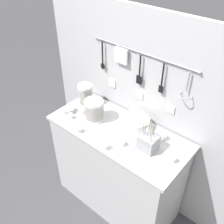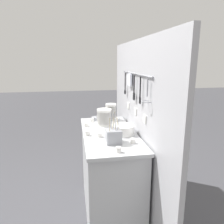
{
  "view_description": "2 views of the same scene",
  "coord_description": "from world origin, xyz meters",
  "px_view_note": "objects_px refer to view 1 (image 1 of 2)",
  "views": [
    {
      "loc": [
        0.99,
        -1.24,
        2.34
      ],
      "look_at": [
        -0.03,
        -0.04,
        1.13
      ],
      "focal_mm": 42.0,
      "sensor_mm": 36.0,
      "label": 1
    },
    {
      "loc": [
        2.08,
        -0.34,
        1.64
      ],
      "look_at": [
        -0.02,
        0.04,
        1.14
      ],
      "focal_mm": 35.0,
      "sensor_mm": 36.0,
      "label": 2
    }
  ],
  "objects_px": {
    "bowl_stack_tall_left": "(85,95)",
    "cup_centre": "(106,147)",
    "plate_stack": "(136,123)",
    "cup_beside_plates": "(71,116)",
    "cup_back_right": "(79,130)",
    "cup_edge_near": "(164,137)",
    "cutlery_caddy": "(149,142)",
    "steel_mixing_bowl": "(69,110)",
    "cup_back_left": "(122,143)",
    "bowl_stack_nested_right": "(94,110)",
    "cup_edge_far": "(173,159)",
    "cup_front_left": "(97,103)",
    "cup_mid_row": "(81,112)"
  },
  "relations": [
    {
      "from": "bowl_stack_tall_left",
      "to": "cup_front_left",
      "type": "height_order",
      "value": "bowl_stack_tall_left"
    },
    {
      "from": "cutlery_caddy",
      "to": "cup_beside_plates",
      "type": "xyz_separation_m",
      "value": [
        -0.71,
        -0.13,
        -0.04
      ]
    },
    {
      "from": "cutlery_caddy",
      "to": "cup_beside_plates",
      "type": "relative_size",
      "value": 6.06
    },
    {
      "from": "steel_mixing_bowl",
      "to": "cup_mid_row",
      "type": "xyz_separation_m",
      "value": [
        0.11,
        0.05,
        0.0
      ]
    },
    {
      "from": "cutlery_caddy",
      "to": "cup_back_left",
      "type": "bearing_deg",
      "value": -149.15
    },
    {
      "from": "bowl_stack_nested_right",
      "to": "cup_edge_near",
      "type": "relative_size",
      "value": 4.03
    },
    {
      "from": "bowl_stack_nested_right",
      "to": "steel_mixing_bowl",
      "type": "xyz_separation_m",
      "value": [
        -0.24,
        -0.07,
        -0.07
      ]
    },
    {
      "from": "bowl_stack_tall_left",
      "to": "cup_mid_row",
      "type": "bearing_deg",
      "value": -58.97
    },
    {
      "from": "cutlery_caddy",
      "to": "cup_mid_row",
      "type": "xyz_separation_m",
      "value": [
        -0.68,
        -0.03,
        -0.04
      ]
    },
    {
      "from": "cup_beside_plates",
      "to": "cup_back_left",
      "type": "bearing_deg",
      "value": 3.33
    },
    {
      "from": "cup_centre",
      "to": "cup_edge_far",
      "type": "bearing_deg",
      "value": 25.78
    },
    {
      "from": "cup_edge_near",
      "to": "cutlery_caddy",
      "type": "bearing_deg",
      "value": -103.28
    },
    {
      "from": "cup_back_right",
      "to": "cup_edge_far",
      "type": "bearing_deg",
      "value": 15.88
    },
    {
      "from": "bowl_stack_tall_left",
      "to": "steel_mixing_bowl",
      "type": "height_order",
      "value": "bowl_stack_tall_left"
    },
    {
      "from": "plate_stack",
      "to": "cup_beside_plates",
      "type": "bearing_deg",
      "value": -151.87
    },
    {
      "from": "cup_back_left",
      "to": "cup_front_left",
      "type": "relative_size",
      "value": 1.0
    },
    {
      "from": "cup_centre",
      "to": "cup_beside_plates",
      "type": "relative_size",
      "value": 1.0
    },
    {
      "from": "cup_back_right",
      "to": "cup_edge_near",
      "type": "distance_m",
      "value": 0.68
    },
    {
      "from": "cup_centre",
      "to": "cup_edge_near",
      "type": "distance_m",
      "value": 0.47
    },
    {
      "from": "plate_stack",
      "to": "cup_back_right",
      "type": "bearing_deg",
      "value": -132.5
    },
    {
      "from": "cup_back_left",
      "to": "cutlery_caddy",
      "type": "bearing_deg",
      "value": 30.85
    },
    {
      "from": "bowl_stack_tall_left",
      "to": "cup_beside_plates",
      "type": "relative_size",
      "value": 4.31
    },
    {
      "from": "steel_mixing_bowl",
      "to": "cup_back_left",
      "type": "distance_m",
      "value": 0.62
    },
    {
      "from": "bowl_stack_tall_left",
      "to": "bowl_stack_nested_right",
      "type": "bearing_deg",
      "value": -27.6
    },
    {
      "from": "cup_edge_far",
      "to": "bowl_stack_tall_left",
      "type": "bearing_deg",
      "value": 173.84
    },
    {
      "from": "cutlery_caddy",
      "to": "cup_centre",
      "type": "xyz_separation_m",
      "value": [
        -0.24,
        -0.21,
        -0.04
      ]
    },
    {
      "from": "cup_back_left",
      "to": "cup_front_left",
      "type": "xyz_separation_m",
      "value": [
        -0.5,
        0.25,
        0.0
      ]
    },
    {
      "from": "cup_back_right",
      "to": "cup_edge_far",
      "type": "height_order",
      "value": "same"
    },
    {
      "from": "cup_edge_near",
      "to": "steel_mixing_bowl",
      "type": "bearing_deg",
      "value": -163.55
    },
    {
      "from": "cup_back_left",
      "to": "cup_mid_row",
      "type": "distance_m",
      "value": 0.51
    },
    {
      "from": "cup_edge_far",
      "to": "cup_front_left",
      "type": "xyz_separation_m",
      "value": [
        -0.87,
        0.15,
        0.0
      ]
    },
    {
      "from": "cutlery_caddy",
      "to": "cup_back_left",
      "type": "xyz_separation_m",
      "value": [
        -0.17,
        -0.1,
        -0.04
      ]
    },
    {
      "from": "bowl_stack_tall_left",
      "to": "cup_centre",
      "type": "xyz_separation_m",
      "value": [
        0.52,
        -0.32,
        -0.08
      ]
    },
    {
      "from": "cup_back_right",
      "to": "cup_edge_far",
      "type": "distance_m",
      "value": 0.76
    },
    {
      "from": "bowl_stack_tall_left",
      "to": "cup_beside_plates",
      "type": "distance_m",
      "value": 0.25
    },
    {
      "from": "cup_back_left",
      "to": "cup_beside_plates",
      "type": "relative_size",
      "value": 1.0
    },
    {
      "from": "cup_beside_plates",
      "to": "bowl_stack_nested_right",
      "type": "bearing_deg",
      "value": 37.74
    },
    {
      "from": "bowl_stack_tall_left",
      "to": "cup_mid_row",
      "type": "relative_size",
      "value": 4.31
    },
    {
      "from": "steel_mixing_bowl",
      "to": "cup_edge_near",
      "type": "bearing_deg",
      "value": 16.45
    },
    {
      "from": "bowl_stack_nested_right",
      "to": "plate_stack",
      "type": "height_order",
      "value": "bowl_stack_nested_right"
    },
    {
      "from": "cup_back_right",
      "to": "cup_back_left",
      "type": "height_order",
      "value": "same"
    },
    {
      "from": "cup_back_left",
      "to": "cup_edge_far",
      "type": "relative_size",
      "value": 1.0
    },
    {
      "from": "bowl_stack_nested_right",
      "to": "cup_back_right",
      "type": "height_order",
      "value": "bowl_stack_nested_right"
    },
    {
      "from": "cup_back_left",
      "to": "cup_edge_far",
      "type": "distance_m",
      "value": 0.39
    },
    {
      "from": "cup_mid_row",
      "to": "cup_edge_far",
      "type": "bearing_deg",
      "value": 2.14
    },
    {
      "from": "bowl_stack_tall_left",
      "to": "plate_stack",
      "type": "distance_m",
      "value": 0.55
    },
    {
      "from": "bowl_stack_tall_left",
      "to": "cup_back_left",
      "type": "relative_size",
      "value": 4.31
    },
    {
      "from": "cup_centre",
      "to": "cup_mid_row",
      "type": "bearing_deg",
      "value": 157.64
    },
    {
      "from": "cup_front_left",
      "to": "steel_mixing_bowl",
      "type": "bearing_deg",
      "value": -117.87
    },
    {
      "from": "bowl_stack_tall_left",
      "to": "cup_back_right",
      "type": "height_order",
      "value": "bowl_stack_tall_left"
    }
  ]
}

